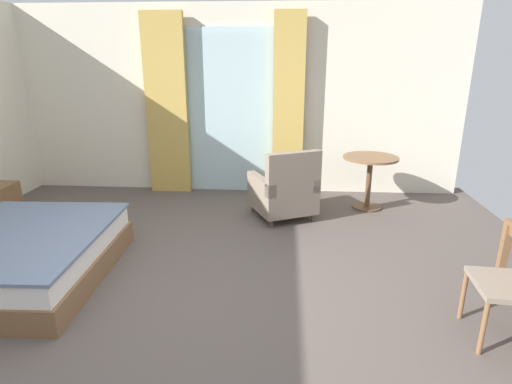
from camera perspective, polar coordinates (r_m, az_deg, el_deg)
The scene contains 7 objects.
ground at distance 3.70m, azimuth -8.23°, elevation -15.24°, with size 6.97×6.94×0.10m, color #564C47.
wall_back at distance 6.30m, azimuth -2.69°, elevation 12.29°, with size 6.57×0.12×2.69m, color silver.
balcony_glass_door at distance 6.25m, azimuth -3.84°, elevation 10.74°, with size 1.33×0.02×2.37m, color silver.
curtain_panel_left at distance 6.32m, azimuth -12.09°, elevation 11.40°, with size 0.60×0.10×2.57m, color tan.
curtain_panel_right at distance 6.09m, azimuth 4.45°, elevation 11.49°, with size 0.44×0.10×2.57m, color tan.
armchair_by_window at distance 5.27m, azimuth 3.91°, elevation 0.06°, with size 0.93×0.95×0.91m.
round_cafe_table at distance 5.77m, azimuth 15.27°, elevation 2.93°, with size 0.72×0.72×0.71m.
Camera 1 is at (0.72, -3.02, 1.96)m, focal length 29.30 mm.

